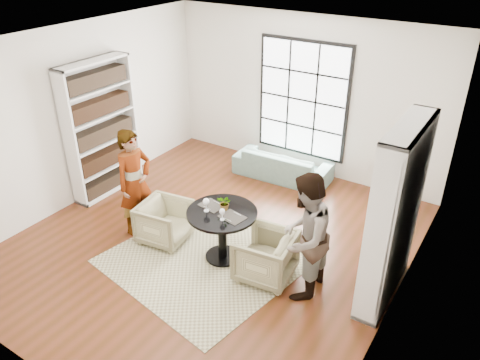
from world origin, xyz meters
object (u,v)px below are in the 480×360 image
Objects in this scene: armchair_left at (165,222)px; person_right at (304,237)px; wine_glass_right at (222,212)px; flower_centerpiece at (225,203)px; sofa at (283,164)px; wine_glass_left at (206,202)px; pedestal_table at (222,225)px; person_left at (135,182)px; armchair_right at (265,256)px.

armchair_left is 0.41× the size of person_right.
wine_glass_right is 0.25m from flower_centerpiece.
sofa is at bearing -18.88° from armchair_left.
wine_glass_left is at bearing -141.42° from flower_centerpiece.
person_right is (1.28, -0.02, 0.30)m from pedestal_table.
wine_glass_left is 0.32m from wine_glass_right.
pedestal_table is at bearing -98.94° from flower_centerpiece.
person_right is 1.27m from flower_centerpiece.
armchair_left is 1.18m from flower_centerpiece.
sofa is 2.59× the size of armchair_left.
wine_glass_right is (1.12, -0.05, 0.60)m from armchair_left.
pedestal_table is 1.58m from person_left.
wine_glass_right reaches higher than sofa.
armchair_left is at bearing -91.11° from person_right.
person_left is at bearing 65.83° from sofa.
person_right is 9.92× the size of wine_glass_right.
person_right is 7.63× the size of flower_centerpiece.
armchair_right is 3.32× the size of flower_centerpiece.
sofa is at bearing -163.40° from armchair_right.
pedestal_table is at bearing 27.11° from wine_glass_left.
armchair_left is at bearing -94.11° from armchair_right.
wine_glass_right reaches higher than pedestal_table.
person_left is 0.98× the size of person_right.
person_left is at bearing -173.74° from flower_centerpiece.
person_right is (0.55, 0.00, 0.53)m from armchair_right.
wine_glass_left is at bearing -97.30° from armchair_left.
pedestal_table is 1.31m from person_right.
person_right reaches higher than armchair_right.
person_right reaches higher than person_left.
person_left reaches higher than wine_glass_left.
armchair_right is (1.73, 0.08, 0.02)m from armchair_left.
wine_glass_right is at bearing -64.15° from flower_centerpiece.
armchair_right is at bearing 12.82° from wine_glass_right.
person_right reaches higher than wine_glass_left.
armchair_right is 0.76m from person_right.
wine_glass_right is at bearing -86.39° from person_right.
person_right is at bearing 6.83° from wine_glass_right.
person_left is (-2.28, -0.08, 0.51)m from armchair_right.
person_left is at bearing -179.65° from wine_glass_left.
flower_centerpiece is (1.56, 0.17, 0.05)m from person_left.
person_left reaches higher than wine_glass_right.
person_left is at bearing -94.78° from armchair_right.
wine_glass_left reaches higher than armchair_left.
person_right reaches higher than wine_glass_right.
flower_centerpiece is at bearing 115.85° from wine_glass_right.
armchair_left is at bearing -179.41° from wine_glass_left.
armchair_left is 1.01m from wine_glass_left.
sofa is 10.55× the size of wine_glass_right.
sofa is at bearing 99.55° from pedestal_table.
wine_glass_left is (1.35, 0.01, 0.09)m from person_left.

